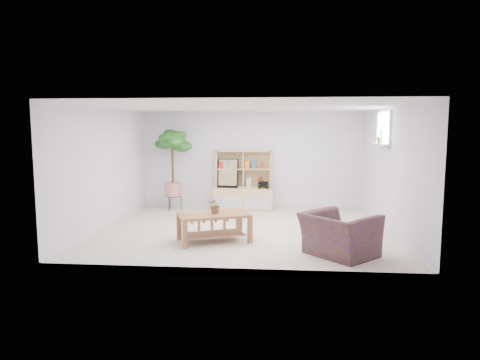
# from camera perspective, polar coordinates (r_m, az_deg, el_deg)

# --- Properties ---
(floor) EXTENTS (5.50, 5.00, 0.01)m
(floor) POSITION_cam_1_polar(r_m,az_deg,el_deg) (8.39, 0.62, -6.87)
(floor) COLOR beige
(floor) RESTS_ON ground
(ceiling) EXTENTS (5.50, 5.00, 0.01)m
(ceiling) POSITION_cam_1_polar(r_m,az_deg,el_deg) (8.16, 0.64, 9.73)
(ceiling) COLOR white
(ceiling) RESTS_ON walls
(walls) EXTENTS (5.51, 5.01, 2.40)m
(walls) POSITION_cam_1_polar(r_m,az_deg,el_deg) (8.19, 0.63, 1.31)
(walls) COLOR white
(walls) RESTS_ON floor
(baseboard) EXTENTS (5.50, 5.00, 0.10)m
(baseboard) POSITION_cam_1_polar(r_m,az_deg,el_deg) (8.38, 0.62, -6.54)
(baseboard) COLOR silver
(baseboard) RESTS_ON floor
(window) EXTENTS (0.10, 0.98, 0.68)m
(window) POSITION_cam_1_polar(r_m,az_deg,el_deg) (8.98, 18.69, 6.56)
(window) COLOR white
(window) RESTS_ON walls
(window_sill) EXTENTS (0.14, 1.00, 0.04)m
(window_sill) POSITION_cam_1_polar(r_m,az_deg,el_deg) (8.98, 18.24, 4.53)
(window_sill) COLOR silver
(window_sill) RESTS_ON walls
(storage_unit) EXTENTS (1.45, 0.49, 1.45)m
(storage_unit) POSITION_cam_1_polar(r_m,az_deg,el_deg) (10.47, 0.45, -0.04)
(storage_unit) COLOR tan
(storage_unit) RESTS_ON floor
(poster) EXTENTS (0.52, 0.16, 0.71)m
(poster) POSITION_cam_1_polar(r_m,az_deg,el_deg) (10.47, -1.63, 0.91)
(poster) COLOR yellow
(poster) RESTS_ON storage_unit
(toy_truck) EXTENTS (0.35, 0.25, 0.18)m
(toy_truck) POSITION_cam_1_polar(r_m,az_deg,el_deg) (10.38, 3.13, -0.62)
(toy_truck) COLOR black
(toy_truck) RESTS_ON storage_unit
(coffee_table) EXTENTS (1.39, 1.09, 0.50)m
(coffee_table) POSITION_cam_1_polar(r_m,az_deg,el_deg) (7.64, -3.50, -6.34)
(coffee_table) COLOR brown
(coffee_table) RESTS_ON floor
(table_plant) EXTENTS (0.32, 0.30, 0.29)m
(table_plant) POSITION_cam_1_polar(r_m,az_deg,el_deg) (7.61, -3.28, -3.34)
(table_plant) COLOR #2B742D
(table_plant) RESTS_ON coffee_table
(floor_tree) EXTENTS (0.84, 0.84, 1.98)m
(floor_tree) POSITION_cam_1_polar(r_m,az_deg,el_deg) (10.53, -8.95, 1.34)
(floor_tree) COLOR #15520F
(floor_tree) RESTS_ON floor
(armchair) EXTENTS (1.37, 1.38, 0.77)m
(armchair) POSITION_cam_1_polar(r_m,az_deg,el_deg) (6.94, 13.11, -6.73)
(armchair) COLOR #1C224D
(armchair) RESTS_ON floor
(sill_plant) EXTENTS (0.18, 0.17, 0.27)m
(sill_plant) POSITION_cam_1_polar(r_m,az_deg,el_deg) (8.99, 18.25, 5.52)
(sill_plant) COLOR #15520F
(sill_plant) RESTS_ON window_sill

